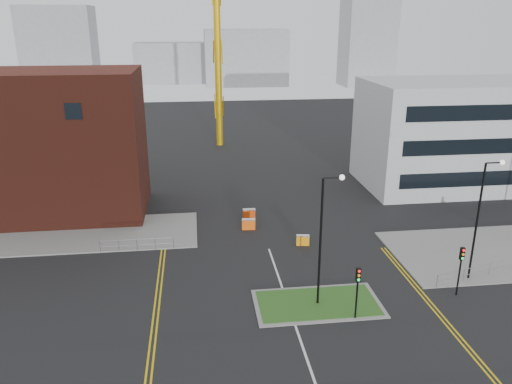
% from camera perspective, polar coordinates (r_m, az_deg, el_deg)
% --- Properties ---
extents(pavement_left, '(28.00, 8.00, 0.12)m').
position_cam_1_polar(pavement_left, '(48.67, -23.54, -4.67)').
color(pavement_left, slate).
rests_on(pavement_left, ground).
extents(island_kerb, '(8.60, 4.60, 0.08)m').
position_cam_1_polar(island_kerb, '(35.02, 7.04, -12.55)').
color(island_kerb, slate).
rests_on(island_kerb, ground).
extents(grass_island, '(8.00, 4.00, 0.12)m').
position_cam_1_polar(grass_island, '(35.01, 7.04, -12.52)').
color(grass_island, '#214F1A').
rests_on(grass_island, ground).
extents(brick_building, '(24.20, 10.07, 14.24)m').
position_cam_1_polar(brick_building, '(53.02, -25.89, 4.63)').
color(brick_building, '#4B1C12').
rests_on(brick_building, ground).
extents(office_block, '(25.00, 12.20, 12.00)m').
position_cam_1_polar(office_block, '(62.89, 23.60, 6.15)').
color(office_block, '#B3B6B8').
rests_on(office_block, ground).
extents(streetlamp_island, '(1.46, 0.36, 9.18)m').
position_cam_1_polar(streetlamp_island, '(32.60, 7.79, -4.43)').
color(streetlamp_island, black).
rests_on(streetlamp_island, ground).
extents(streetlamp_right_near, '(1.46, 0.36, 9.18)m').
position_cam_1_polar(streetlamp_right_near, '(38.98, 24.36, -2.04)').
color(streetlamp_right_near, black).
rests_on(streetlamp_right_near, ground).
extents(traffic_light_island, '(0.28, 0.33, 3.65)m').
position_cam_1_polar(traffic_light_island, '(32.61, 11.55, -10.23)').
color(traffic_light_island, black).
rests_on(traffic_light_island, ground).
extents(traffic_light_right, '(0.28, 0.33, 3.65)m').
position_cam_1_polar(traffic_light_right, '(37.37, 22.39, -7.41)').
color(traffic_light_right, black).
rests_on(traffic_light_right, ground).
extents(railing_left, '(6.05, 0.05, 1.10)m').
position_cam_1_polar(railing_left, '(42.94, -13.47, -5.67)').
color(railing_left, gray).
rests_on(railing_left, ground).
extents(centre_line, '(0.15, 30.00, 0.01)m').
position_cam_1_polar(centre_line, '(29.84, 6.00, -18.89)').
color(centre_line, silver).
rests_on(centre_line, ground).
extents(yellow_left_a, '(0.12, 24.00, 0.01)m').
position_cam_1_polar(yellow_left_a, '(36.00, -11.42, -11.93)').
color(yellow_left_a, gold).
rests_on(yellow_left_a, ground).
extents(yellow_left_b, '(0.12, 24.00, 0.01)m').
position_cam_1_polar(yellow_left_b, '(35.97, -10.93, -11.92)').
color(yellow_left_b, gold).
rests_on(yellow_left_b, ground).
extents(yellow_right_a, '(0.12, 20.00, 0.01)m').
position_cam_1_polar(yellow_right_a, '(35.92, 19.83, -12.84)').
color(yellow_right_a, gold).
rests_on(yellow_right_a, ground).
extents(yellow_right_b, '(0.12, 20.00, 0.01)m').
position_cam_1_polar(yellow_right_b, '(36.05, 20.27, -12.78)').
color(yellow_right_b, gold).
rests_on(yellow_right_b, ground).
extents(skyline_a, '(18.00, 12.00, 22.00)m').
position_cam_1_polar(skyline_a, '(145.12, -21.49, 14.86)').
color(skyline_a, gray).
rests_on(skyline_a, ground).
extents(skyline_b, '(24.00, 12.00, 16.00)m').
position_cam_1_polar(skyline_b, '(152.03, -1.18, 15.11)').
color(skyline_b, gray).
rests_on(skyline_b, ground).
extents(skyline_c, '(14.00, 12.00, 28.00)m').
position_cam_1_polar(skyline_c, '(154.52, 12.63, 16.97)').
color(skyline_c, gray).
rests_on(skyline_c, ground).
extents(skyline_d, '(30.00, 12.00, 12.00)m').
position_cam_1_polar(skyline_d, '(161.34, -8.14, 14.44)').
color(skyline_d, gray).
rests_on(skyline_d, ground).
extents(barrier_left, '(1.25, 0.49, 1.03)m').
position_cam_1_polar(barrier_left, '(46.05, -0.85, -3.64)').
color(barrier_left, '#FF5C0E').
rests_on(barrier_left, ground).
extents(barrier_mid, '(1.14, 0.53, 0.92)m').
position_cam_1_polar(barrier_mid, '(43.11, 5.37, -5.45)').
color(barrier_mid, '#FC9B0E').
rests_on(barrier_mid, ground).
extents(barrier_right, '(1.20, 0.42, 1.01)m').
position_cam_1_polar(barrier_right, '(48.48, -0.80, -2.46)').
color(barrier_right, '#CF3F0B').
rests_on(barrier_right, ground).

